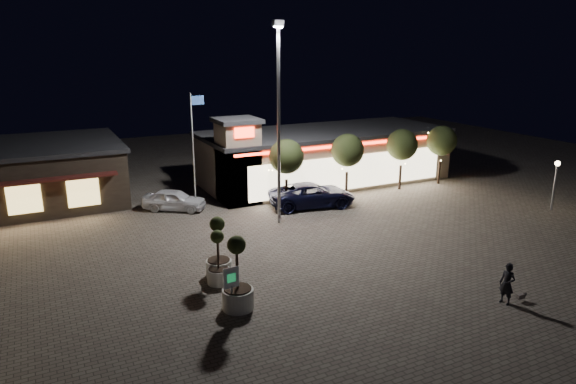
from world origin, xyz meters
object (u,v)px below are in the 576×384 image
white_sedan (174,200)px  pedestrian (507,284)px  pickup_truck (312,195)px  planter_left (219,258)px  planter_mid (238,287)px  valet_sign (231,282)px

white_sedan → pedestrian: pedestrian is taller
pickup_truck → pedestrian: (0.68, -16.28, 0.09)m
planter_left → planter_mid: (-0.32, -3.44, 0.08)m
planter_left → valet_sign: bearing=-100.7°
pedestrian → planter_left: (-10.37, 8.24, 0.02)m
pedestrian → valet_sign: bearing=-123.3°
planter_left → valet_sign: (-0.71, -3.74, 0.52)m
planter_left → pickup_truck: bearing=39.7°
planter_left → valet_sign: 3.84m
pickup_truck → white_sedan: (-8.93, 3.49, -0.12)m
white_sedan → planter_mid: 15.02m
planter_mid → valet_sign: bearing=-142.2°
white_sedan → planter_mid: bearing=-151.2°
pedestrian → planter_mid: bearing=-125.3°
valet_sign → white_sedan: bearing=84.5°
pickup_truck → valet_sign: 15.72m
pedestrian → planter_mid: size_ratio=0.56×
pickup_truck → planter_mid: planter_mid is taller
white_sedan → valet_sign: (-1.46, -15.28, 0.75)m
pickup_truck → pedestrian: 16.29m
planter_left → white_sedan: bearing=86.3°
white_sedan → valet_sign: 15.37m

